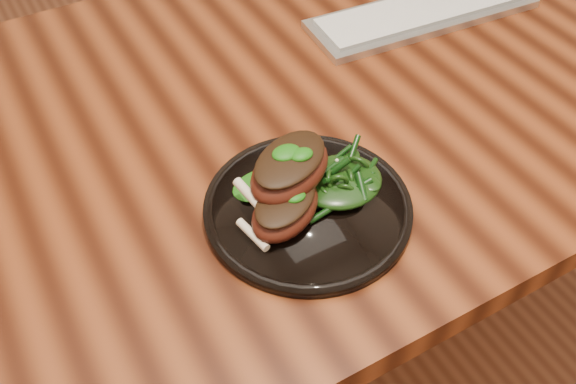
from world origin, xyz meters
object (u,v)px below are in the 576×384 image
object	(u,v)px
lamb_chop_front	(285,208)
keyboard	(423,12)
desk	(295,139)
plate	(308,208)
greens_heap	(341,178)

from	to	relation	value
lamb_chop_front	keyboard	world-z (taller)	lamb_chop_front
desk	plate	xyz separation A→B (m)	(-0.10, -0.20, 0.09)
desk	greens_heap	xyz separation A→B (m)	(-0.05, -0.20, 0.11)
plate	keyboard	bearing A→B (deg)	35.86
greens_heap	lamb_chop_front	bearing A→B (deg)	-171.01
plate	greens_heap	xyz separation A→B (m)	(0.05, 0.00, 0.02)
greens_heap	keyboard	size ratio (longest dim) A/B	0.26
desk	lamb_chop_front	bearing A→B (deg)	-122.62
desk	plate	world-z (taller)	plate
plate	lamb_chop_front	world-z (taller)	lamb_chop_front
desk	greens_heap	world-z (taller)	greens_heap
desk	greens_heap	size ratio (longest dim) A/B	15.77
plate	keyboard	world-z (taller)	keyboard
lamb_chop_front	greens_heap	distance (m)	0.09
greens_heap	keyboard	bearing A→B (deg)	39.16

